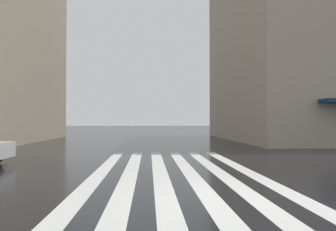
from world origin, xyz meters
TOP-DOWN VIEW (x-y plane):
  - ground_plane at (0.00, 0.00)m, footprint 220.00×220.00m
  - zebra_crossing at (4.00, 1.04)m, footprint 13.00×5.50m

SIDE VIEW (x-z plane):
  - ground_plane at x=0.00m, z-range 0.00..0.00m
  - zebra_crossing at x=4.00m, z-range 0.00..0.01m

